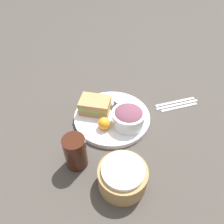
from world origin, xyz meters
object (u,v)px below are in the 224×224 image
Objects in this scene: dressing_cup at (122,102)px; salad_bowl at (128,117)px; drink_glass at (75,152)px; fork at (175,102)px; plate at (112,117)px; spoon at (179,107)px; bread_basket at (123,176)px; sandwich at (95,105)px; knife at (177,104)px.

salad_bowl is at bearing 97.69° from dressing_cup.
drink_glass is 0.51m from fork.
salad_bowl is at bearing -163.02° from fork.
plate is 0.30m from spoon.
bread_basket is 0.44m from spoon.
fork is (-0.42, -0.28, -0.06)m from drink_glass.
sandwich is at bearing 175.19° from fork.
bread_basket is at bearing -143.11° from spoon.
dressing_cup is at bearing 169.52° from knife.
fork is (-0.24, -0.02, -0.04)m from dressing_cup.
knife is at bearing -129.20° from bread_basket.
fork is (-0.28, -0.36, -0.04)m from bread_basket.
sandwich is at bearing -28.14° from plate.
drink_glass is (0.13, 0.20, 0.05)m from plate.
salad_bowl is at bearing -170.83° from spoon.
drink_glass is 0.83× the size of bread_basket.
drink_glass is at bearing -30.93° from bread_basket.
bread_basket is 0.46m from fork.
dressing_cup is 0.40× the size of spoon.
drink_glass is 0.49m from spoon.
bread_basket reaches higher than fork.
salad_bowl reaches higher than plate.
drink_glass is at bearing -160.61° from knife.
drink_glass is 0.63× the size of knife.
dressing_cup is (0.01, -0.10, -0.02)m from salad_bowl.
fork is 1.11× the size of spoon.
bread_basket is 0.77× the size of knife.
fork is (-0.29, -0.08, -0.01)m from plate.
plate is at bearing -88.14° from bread_basket.
sandwich is 2.04× the size of dressing_cup.
dressing_cup is 0.31m from drink_glass.
plate is at bearing -180.00° from knife.
spoon is at bearing -158.77° from salad_bowl.
knife is at bearing -148.55° from drink_glass.
plate is at bearing -39.25° from salad_bowl.
salad_bowl is 0.66× the size of fork.
salad_bowl is 0.74× the size of spoon.
salad_bowl reaches higher than knife.
plate is 0.30m from fork.
bread_basket is at bearing -139.50° from fork.
knife is at bearing -167.94° from plate.
plate is 0.08m from dressing_cup.
plate is 1.54× the size of knife.
bread_basket is 0.80× the size of fork.
knife is (-0.29, -0.06, -0.01)m from plate.
dressing_cup is (-0.04, -0.06, 0.03)m from plate.
dressing_cup is (-0.11, -0.02, -0.01)m from sandwich.
salad_bowl is at bearing -166.87° from knife.
dressing_cup reaches higher than plate.
sandwich is 1.10× the size of drink_glass.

